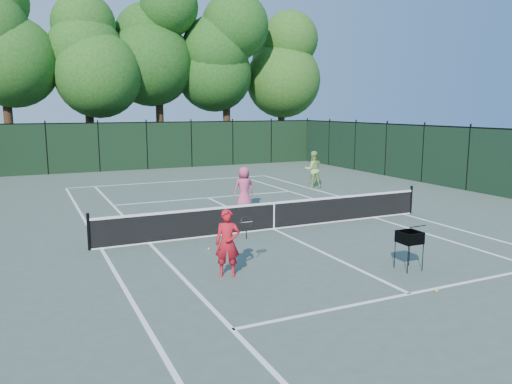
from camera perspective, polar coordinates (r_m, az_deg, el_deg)
name	(u,v)px	position (r m, az deg, el deg)	size (l,w,h in m)	color
ground	(274,229)	(16.46, 2.04, -4.26)	(90.00, 90.00, 0.00)	#45544A
sideline_doubles_left	(101,249)	(14.86, -17.26, -6.21)	(0.10, 23.77, 0.01)	white
sideline_doubles_right	(404,214)	(19.52, 16.53, -2.44)	(0.10, 23.77, 0.01)	white
sideline_singles_left	(149,243)	(15.09, -12.08, -5.75)	(0.10, 23.77, 0.01)	white
sideline_singles_right	(374,218)	(18.65, 13.37, -2.86)	(0.10, 23.77, 0.01)	white
baseline_far	(174,181)	(27.39, -9.38, 1.19)	(10.97, 0.10, 0.01)	white
service_line_near	(410,294)	(11.40, 17.15, -11.05)	(8.23, 0.10, 0.01)	white
service_line_far	(208,198)	(22.22, -5.51, -0.66)	(8.23, 0.10, 0.01)	white
center_service_line	(274,229)	(16.46, 2.04, -4.25)	(0.10, 12.80, 0.01)	white
tennis_net	(274,215)	(16.35, 2.05, -2.64)	(11.69, 0.09, 1.06)	black
fence_far	(147,146)	(33.12, -12.35, 5.14)	(24.00, 0.05, 3.00)	black
tree_1	(1,31)	(36.53, -27.11, 16.04)	(6.80, 6.80, 13.98)	black
tree_2	(86,51)	(36.47, -18.86, 15.05)	(6.00, 6.00, 12.40)	black
tree_3	(157,36)	(38.02, -11.22, 17.07)	(7.00, 7.00, 14.45)	black
tree_4	(226,51)	(38.79, -3.45, 15.79)	(6.20, 6.20, 12.97)	black
tree_5	(282,60)	(41.30, 2.97, 14.81)	(5.80, 5.80, 12.23)	black
coach	(228,243)	(11.80, -3.26, -5.82)	(1.05, 0.58, 1.60)	red
player_pink	(244,188)	(19.51, -1.37, 0.46)	(0.84, 0.57, 1.69)	#C6456E
player_green	(313,170)	(24.97, 6.52, 2.56)	(1.02, 0.87, 1.83)	#95C462
ball_hopper	(410,238)	(12.78, 17.15, -5.00)	(0.52, 0.52, 0.97)	black
loose_ball_near_cart	(436,290)	(11.68, 19.92, -10.53)	(0.07, 0.07, 0.07)	#C1CD2A
loose_ball_midcourt	(209,249)	(14.15, -5.41, -6.47)	(0.07, 0.07, 0.07)	#BACE2A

